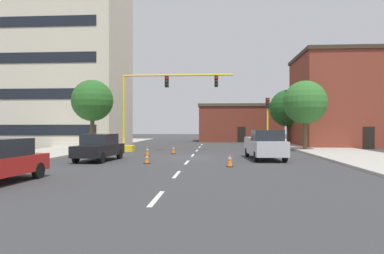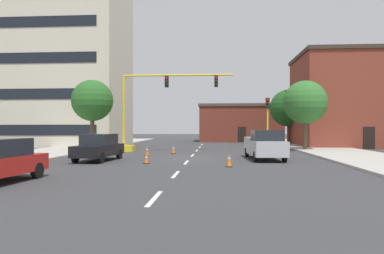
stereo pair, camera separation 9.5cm
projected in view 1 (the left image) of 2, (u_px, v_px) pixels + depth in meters
The scene contains 24 objects.
ground_plane at pixel (190, 158), 24.88m from camera, with size 160.00×160.00×0.00m, color #38383A.
sidewalk_left at pixel (70, 149), 33.71m from camera, with size 6.00×56.00×0.14m, color #B2ADA3.
sidewalk_right at pixel (330, 150), 32.02m from camera, with size 6.00×56.00×0.14m, color #B2ADA3.
lane_stripe_seg_0 at pixel (156, 198), 10.92m from camera, with size 0.16×2.40×0.01m, color silver.
lane_stripe_seg_1 at pixel (177, 174), 16.41m from camera, with size 0.16×2.40×0.01m, color silver.
lane_stripe_seg_2 at pixel (187, 162), 21.89m from camera, with size 0.16×2.40×0.01m, color silver.
lane_stripe_seg_3 at pixel (193, 155), 27.38m from camera, with size 0.16×2.40×0.01m, color silver.
lane_stripe_seg_4 at pixel (197, 150), 32.87m from camera, with size 0.16×2.40×0.01m, color silver.
lane_stripe_seg_5 at pixel (200, 147), 38.35m from camera, with size 0.16×2.40×0.01m, color silver.
lane_stripe_seg_6 at pixel (202, 144), 43.84m from camera, with size 0.16×2.40×0.01m, color silver.
building_tall_left at pixel (62, 49), 41.50m from camera, with size 14.85×10.57×22.62m.
building_brick_center at pixel (240, 123), 53.44m from camera, with size 12.28×7.46×5.49m.
building_row_right at pixel (350, 100), 39.52m from camera, with size 11.66×10.00×10.26m.
traffic_signal_gantry at pixel (140, 125), 31.55m from camera, with size 10.61×1.20×6.83m.
traffic_light_pole_right at pixel (268, 112), 31.93m from camera, with size 0.32×0.47×4.80m.
tree_left_near at pixel (92, 101), 31.29m from camera, with size 3.64×3.64×6.34m.
tree_right_far at pixel (288, 108), 44.02m from camera, with size 4.58×4.58×6.79m.
tree_right_mid at pixel (305, 102), 32.51m from camera, with size 3.97×3.97×6.43m.
pickup_truck_silver at pixel (265, 145), 23.92m from camera, with size 2.35×5.52×1.99m.
sedan_black_near_left at pixel (99, 147), 22.99m from camera, with size 2.21×4.64×1.74m.
traffic_cone_roadside_a at pixel (147, 151), 26.58m from camera, with size 0.36×0.36×0.76m.
traffic_cone_roadside_b at pixel (230, 160), 19.50m from camera, with size 0.36×0.36×0.71m.
traffic_cone_roadside_c at pixel (173, 150), 29.08m from camera, with size 0.36×0.36×0.67m.
traffic_cone_roadside_d at pixel (147, 159), 21.21m from camera, with size 0.36×0.36×0.60m.
Camera 1 is at (1.86, -24.81, 2.21)m, focal length 33.25 mm.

